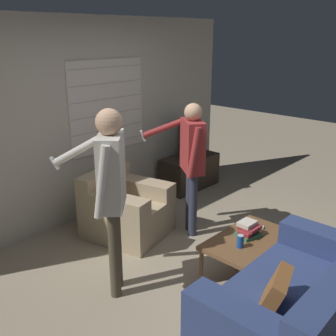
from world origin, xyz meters
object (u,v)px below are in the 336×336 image
tv (190,142)px  soda_can (240,241)px  armchair_beige (125,209)px  person_left_standing (111,181)px  coffee_table (248,242)px  person_right_standing (191,154)px  couch_blue (299,309)px  book_stack (248,229)px  spare_remote (257,227)px  floor_fan (163,194)px

tv → soda_can: bearing=-3.0°
armchair_beige → person_left_standing: bearing=30.6°
coffee_table → soda_can: (-0.20, -0.04, 0.10)m
coffee_table → person_right_standing: 1.23m
couch_blue → soda_can: bearing=65.9°
person_left_standing → book_stack: 1.48m
armchair_beige → person_right_standing: person_right_standing is taller
tv → spare_remote: (-1.20, -1.94, -0.32)m
soda_can → floor_fan: size_ratio=0.38×
tv → armchair_beige: bearing=-40.0°
tv → floor_fan: 0.97m
couch_blue → spare_remote: (0.78, 0.85, 0.10)m
floor_fan → person_right_standing: bearing=-115.1°
armchair_beige → person_right_standing: (0.56, -0.56, 0.70)m
person_left_standing → soda_can: (0.86, -0.81, -0.64)m
person_left_standing → spare_remote: size_ratio=13.02×
couch_blue → book_stack: (0.57, 0.83, 0.16)m
book_stack → spare_remote: book_stack is taller
spare_remote → soda_can: bearing=165.7°
couch_blue → person_left_standing: 1.84m
coffee_table → soda_can: bearing=-169.4°
armchair_beige → floor_fan: 1.01m
couch_blue → spare_remote: size_ratio=12.25×
tv → person_left_standing: (-2.52, -1.23, 0.37)m
coffee_table → person_right_standing: person_right_standing is taller
coffee_table → soda_can: size_ratio=7.45×
coffee_table → floor_fan: 1.99m
coffee_table → book_stack: (0.05, 0.03, 0.11)m
person_left_standing → person_right_standing: bearing=-34.1°
book_stack → soda_can: size_ratio=2.04×
person_right_standing → book_stack: size_ratio=6.23×
person_left_standing → armchair_beige: bearing=0.6°
couch_blue → armchair_beige: (0.28, 2.37, -0.01)m
person_right_standing → soda_can: person_right_standing is taller
armchair_beige → soda_can: armchair_beige is taller
person_left_standing → book_stack: size_ratio=6.83×
spare_remote → couch_blue: bearing=-157.7°
couch_blue → tv: bearing=53.9°
person_right_standing → spare_remote: person_right_standing is taller
person_left_standing → book_stack: (1.11, -0.74, -0.63)m
armchair_beige → spare_remote: size_ratio=7.85×
person_left_standing → tv: bearing=-17.9°
armchair_beige → person_right_standing: bearing=120.8°
book_stack → spare_remote: bearing=5.3°
tv → person_right_standing: bearing=-13.1°
person_right_standing → person_left_standing: bearing=134.9°
coffee_table → person_right_standing: (0.32, 1.01, 0.63)m
person_right_standing → book_stack: person_right_standing is taller
coffee_table → soda_can: soda_can is taller
coffee_table → tv: tv is taller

